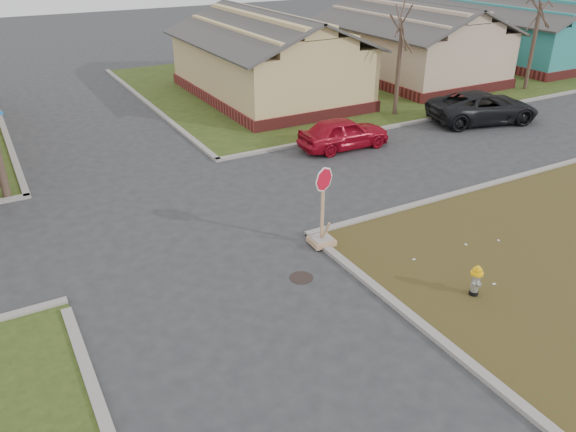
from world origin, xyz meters
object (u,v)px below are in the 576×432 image
fire_hydrant (476,279)px  stop_sign (322,228)px  dark_pickup (483,107)px  red_sedan (344,133)px

fire_hydrant → stop_sign: 4.57m
dark_pickup → fire_hydrant: bearing=147.6°
red_sedan → dark_pickup: bearing=-89.6°
fire_hydrant → dark_pickup: dark_pickup is taller
red_sedan → dark_pickup: (8.00, -0.22, 0.07)m
stop_sign → dark_pickup: 14.78m
stop_sign → red_sedan: 8.51m
stop_sign → fire_hydrant: bearing=-61.1°
red_sedan → stop_sign: bearing=143.4°
dark_pickup → red_sedan: bearing=103.0°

